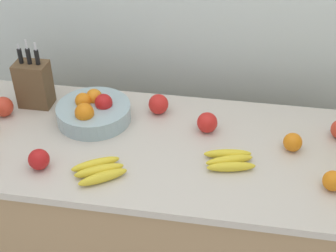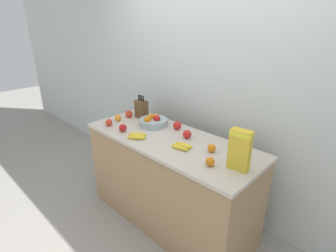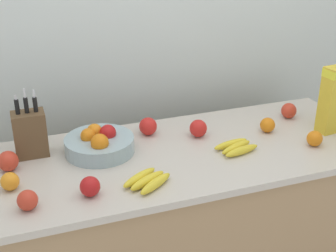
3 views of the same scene
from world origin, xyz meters
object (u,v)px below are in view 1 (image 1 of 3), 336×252
Objects in this scene: banana_bunch_left at (229,160)px; apple_front at (39,159)px; apple_rear at (158,104)px; orange_front_right at (293,142)px; knife_block at (34,84)px; banana_bunch_right at (99,170)px; apple_leftmost at (207,123)px; orange_mid_left at (333,181)px; fruit_bowl at (93,111)px; apple_near_bananas at (3,107)px.

banana_bunch_left is 0.66m from apple_front.
orange_front_right is (0.53, -0.16, -0.01)m from apple_rear.
knife_block is at bearing 172.39° from orange_front_right.
apple_rear is (0.13, 0.41, 0.02)m from banana_bunch_right.
apple_leftmost is 0.51m from orange_mid_left.
knife_block is 0.55m from banana_bunch_right.
orange_mid_left is (0.89, -0.26, -0.01)m from fruit_bowl.
knife_block is at bearing 134.68° from banana_bunch_right.
knife_block is 3.63× the size of apple_near_bananas.
apple_near_bananas reaches higher than apple_leftmost.
fruit_bowl reaches higher than apple_near_bananas.
apple_rear is 1.10× the size of apple_front.
apple_near_bananas is 1.28m from orange_mid_left.
apple_near_bananas reaches higher than orange_mid_left.
apple_near_bananas is 0.82m from apple_leftmost.
apple_rear is at bearing 2.29° from knife_block.
banana_bunch_right is (-0.44, -0.13, 0.00)m from banana_bunch_left.
banana_bunch_right reaches higher than banana_bunch_left.
orange_front_right reaches higher than banana_bunch_right.
apple_near_bananas is (-0.48, 0.29, 0.02)m from banana_bunch_right.
apple_leftmost is at bearing -5.85° from knife_block.
apple_front is (-0.65, -0.13, 0.02)m from banana_bunch_left.
knife_block is 1.21m from orange_mid_left.
apple_rear is (0.51, 0.02, -0.06)m from knife_block.
banana_bunch_right is 0.70m from orange_front_right.
fruit_bowl is (0.27, -0.07, -0.06)m from knife_block.
banana_bunch_right is at bearing -159.33° from orange_front_right.
apple_rear is (-0.30, 0.28, 0.02)m from banana_bunch_left.
apple_near_bananas is at bearing -175.82° from fruit_bowl.
orange_front_right is at bearing -7.61° from knife_block.
orange_mid_left is at bearing -15.98° from fruit_bowl.
fruit_bowl is at bearing -158.93° from apple_rear.
orange_front_right is (0.32, -0.06, -0.01)m from apple_leftmost.
apple_front is (-0.10, -0.31, -0.00)m from fruit_bowl.
banana_bunch_left is 2.40× the size of apple_leftmost.
apple_near_bananas is at bearing -168.82° from apple_rear.
knife_block is 4.30× the size of orange_mid_left.
knife_block is at bearing 113.54° from apple_front.
knife_block reaches higher than banana_bunch_right.
knife_block is 0.29m from fruit_bowl.
orange_front_right is (0.87, 0.25, -0.00)m from apple_front.
fruit_bowl is 0.37m from apple_near_bananas.
banana_bunch_right is at bearing -30.73° from apple_near_bananas.
knife_block is 3.72× the size of apple_leftmost.
orange_front_right is (1.04, -0.14, -0.06)m from knife_block.
fruit_bowl is 0.93m from orange_mid_left.
apple_near_bananas is (-0.92, 0.16, 0.02)m from banana_bunch_left.
fruit_bowl reaches higher than apple_front.
knife_block is 1.01× the size of fruit_bowl.
banana_bunch_right is at bearing -70.19° from fruit_bowl.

